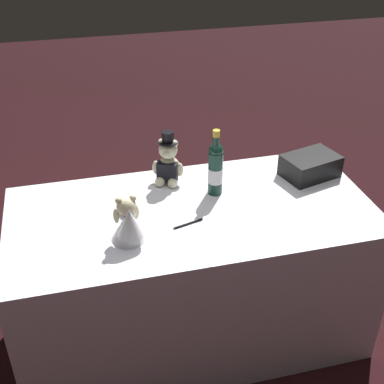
{
  "coord_description": "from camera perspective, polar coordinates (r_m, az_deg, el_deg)",
  "views": [
    {
      "loc": [
        -0.49,
        -1.94,
        2.16
      ],
      "look_at": [
        0.0,
        0.0,
        0.9
      ],
      "focal_mm": 48.16,
      "sensor_mm": 36.0,
      "label": 1
    }
  ],
  "objects": [
    {
      "name": "teddy_bear_groom",
      "position": [
        2.58,
        -2.67,
        3.17
      ],
      "size": [
        0.15,
        0.15,
        0.28
      ],
      "color": "beige",
      "rests_on": "reception_table"
    },
    {
      "name": "gift_case_black",
      "position": [
        2.73,
        12.95,
        2.84
      ],
      "size": [
        0.31,
        0.25,
        0.11
      ],
      "color": "black",
      "rests_on": "reception_table"
    },
    {
      "name": "ground_plane",
      "position": [
        2.94,
        0.0,
        -14.95
      ],
      "size": [
        12.0,
        12.0,
        0.0
      ],
      "primitive_type": "plane",
      "color": "black"
    },
    {
      "name": "champagne_bottle",
      "position": [
        2.47,
        2.61,
        2.71
      ],
      "size": [
        0.07,
        0.07,
        0.34
      ],
      "color": "#133629",
      "rests_on": "reception_table"
    },
    {
      "name": "reception_table",
      "position": [
        2.66,
        0.0,
        -9.11
      ],
      "size": [
        1.72,
        0.83,
        0.8
      ],
      "primitive_type": "cube",
      "color": "white",
      "rests_on": "ground_plane"
    },
    {
      "name": "signing_pen",
      "position": [
        2.32,
        -0.32,
        -3.49
      ],
      "size": [
        0.15,
        0.05,
        0.01
      ],
      "color": "black",
      "rests_on": "reception_table"
    },
    {
      "name": "teddy_bear_bride",
      "position": [
        2.19,
        -7.07,
        -3.32
      ],
      "size": [
        0.15,
        0.19,
        0.22
      ],
      "color": "white",
      "rests_on": "reception_table"
    }
  ]
}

